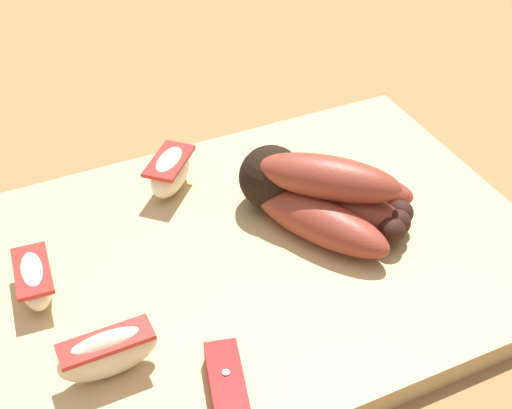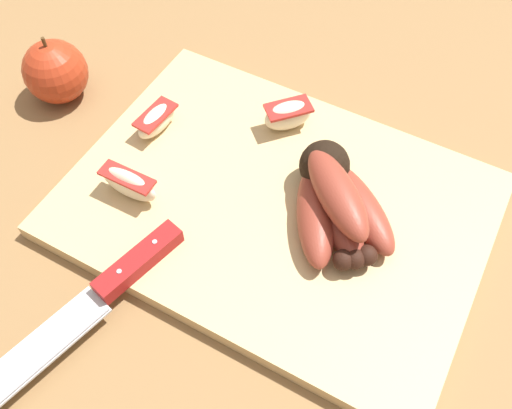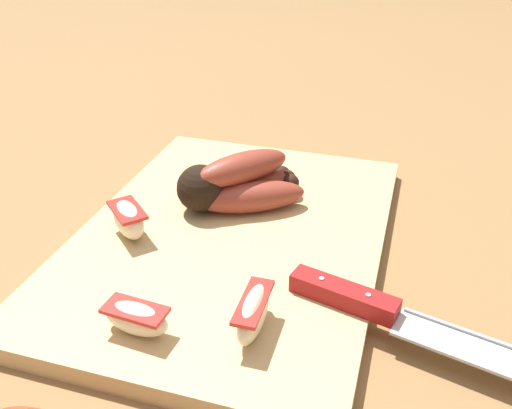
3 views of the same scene
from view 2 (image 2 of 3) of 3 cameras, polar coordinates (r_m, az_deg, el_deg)
name	(u,v)px [view 2 (image 2 of 3)]	position (r m, az deg, el deg)	size (l,w,h in m)	color
ground_plane	(291,212)	(0.62, 3.62, -0.73)	(6.00, 6.00, 0.00)	olive
cutting_board	(275,206)	(0.61, 1.97, -0.12)	(0.44, 0.32, 0.02)	tan
banana_bunch	(336,200)	(0.58, 8.15, 0.46)	(0.14, 0.15, 0.07)	black
chefs_knife	(101,295)	(0.56, -15.54, -8.88)	(0.10, 0.28, 0.02)	silver
apple_wedge_near	(156,120)	(0.67, -10.11, 8.48)	(0.03, 0.06, 0.03)	#F4E5C1
apple_wedge_middle	(129,184)	(0.61, -12.83, 2.07)	(0.07, 0.02, 0.04)	#F4E5C1
apple_wedge_far	(288,115)	(0.66, 3.29, 9.10)	(0.06, 0.06, 0.04)	#F4E5C1
whole_apple	(55,72)	(0.75, -19.75, 12.62)	(0.08, 0.08, 0.09)	#AD3319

